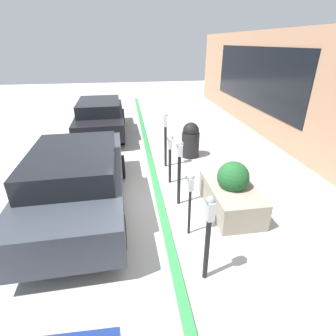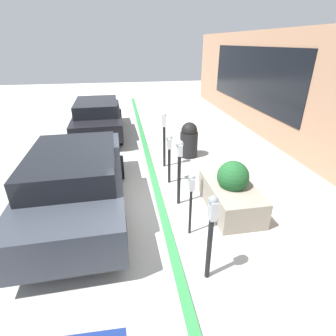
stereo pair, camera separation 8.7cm
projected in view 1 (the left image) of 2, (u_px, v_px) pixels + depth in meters
ground_plane at (164, 204)px, 5.89m from camera, size 40.00×40.00×0.00m
curb_strip at (160, 204)px, 5.87m from camera, size 24.50×0.16×0.04m
parking_meter_nearest at (209, 228)px, 3.67m from camera, size 0.16×0.14×1.46m
parking_meter_second at (190, 192)px, 4.61m from camera, size 0.16×0.13×1.26m
parking_meter_middle at (179, 162)px, 5.49m from camera, size 0.19×0.16×1.51m
parking_meter_fourth at (170, 150)px, 6.43m from camera, size 0.19×0.16×1.30m
parking_meter_farthest at (165, 134)px, 7.27m from camera, size 0.15×0.13×1.58m
planter_box at (231, 193)px, 5.56m from camera, size 1.70×0.93×1.12m
parked_car_middle at (78, 179)px, 5.40m from camera, size 4.41×1.92×1.42m
parked_car_rear at (101, 116)px, 10.08m from camera, size 4.31×1.84×1.34m
trash_bin at (191, 140)px, 8.15m from camera, size 0.55×0.55×1.10m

